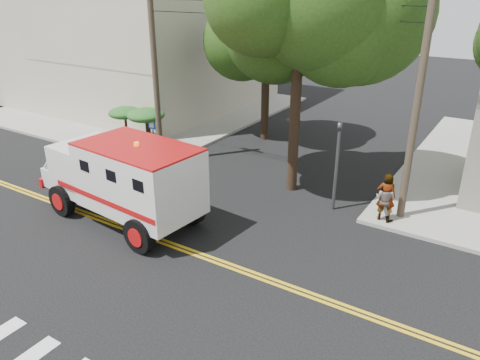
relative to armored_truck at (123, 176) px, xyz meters
The scene contains 13 objects.
ground 3.15m from the armored_truck, 12.34° to the right, with size 100.00×100.00×0.00m, color black.
sidewalk_nw 17.07m from the armored_truck, 130.31° to the left, with size 17.00×17.00×0.15m, color gray.
building_left 19.71m from the armored_truck, 131.94° to the left, with size 16.00×14.00×10.00m, color #B5A994.
utility_pole_left 6.81m from the armored_truck, 119.51° to the left, with size 0.28×0.28×9.00m, color #382D23.
utility_pole_right 10.81m from the armored_truck, 32.65° to the left, with size 0.28×0.28×9.00m, color #382D23.
tree_main 8.99m from the armored_truck, 51.79° to the left, with size 6.08×5.70×9.85m.
tree_left 11.90m from the armored_truck, 90.83° to the left, with size 4.48×4.20×7.70m.
traffic_signal 8.10m from the armored_truck, 38.64° to the left, with size 0.15×0.18×3.60m.
accessibility_sign 6.74m from the armored_truck, 123.24° to the left, with size 0.45×0.10×2.02m.
palm_planter 7.82m from the armored_truck, 129.01° to the left, with size 3.52×2.63×2.36m.
armored_truck is the anchor object (origin of this frame).
pedestrian_a 9.74m from the armored_truck, 30.63° to the left, with size 0.69×0.45×1.88m, color gray.
pedestrian_b 9.76m from the armored_truck, 31.01° to the left, with size 0.79×0.62×1.63m, color gray.
Camera 1 is at (9.64, -10.58, 8.50)m, focal length 35.00 mm.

